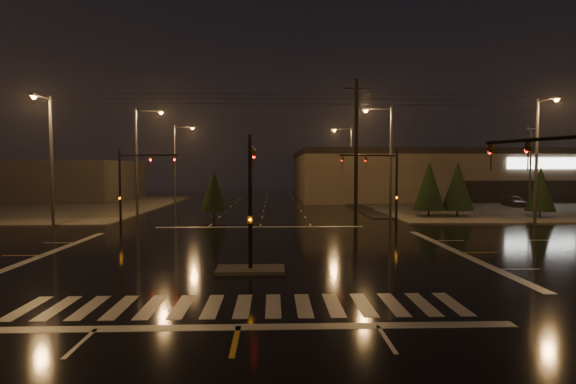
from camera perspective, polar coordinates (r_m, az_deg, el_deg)
name	(u,v)px	position (r m, az deg, el deg)	size (l,w,h in m)	color
ground	(254,254)	(24.05, -4.31, -7.86)	(140.00, 140.00, 0.00)	black
sidewalk_ne	(510,205)	(61.11, 26.41, -1.51)	(36.00, 36.00, 0.12)	#4A4742
sidewalk_nw	(9,207)	(62.08, -31.90, -1.58)	(36.00, 36.00, 0.12)	#4A4742
median_island	(250,270)	(20.12, -4.79, -9.79)	(3.00, 1.60, 0.15)	#4A4742
crosswalk	(243,306)	(15.32, -5.74, -14.19)	(15.00, 2.60, 0.01)	beige
stop_bar_near	(238,327)	(13.42, -6.33, -16.70)	(16.00, 0.50, 0.01)	beige
stop_bar_far	(260,227)	(34.91, -3.57, -4.45)	(16.00, 0.50, 0.01)	beige
parking_lot	(561,207)	(61.96, 31.36, -1.59)	(50.00, 24.00, 0.08)	black
retail_building	(489,173)	(77.46, 24.12, 2.23)	(60.20, 28.30, 7.20)	brown
commercial_block	(22,181)	(74.85, -30.69, 1.26)	(30.00, 18.00, 5.60)	#3E3836
signal_mast_median	(251,185)	(20.57, -4.71, 0.83)	(0.25, 4.59, 6.00)	black
signal_mast_ne	(385,178)	(34.80, 12.21, 1.72)	(4.84, 1.86, 6.00)	black
signal_mast_nw	(132,178)	(35.34, -19.22, 1.64)	(4.84, 1.86, 6.00)	black
signal_mast_se	(565,194)	(16.67, 31.71, -0.26)	(1.55, 3.87, 6.00)	black
streetlight_1	(140,155)	(43.36, -18.31, 4.53)	(2.77, 0.32, 10.00)	#38383A
streetlight_2	(177,158)	(58.89, -13.91, 4.15)	(2.77, 0.32, 10.00)	#38383A
streetlight_3	(388,154)	(40.91, 12.53, 4.72)	(2.77, 0.32, 10.00)	#38383A
streetlight_4	(349,159)	(60.48, 7.78, 4.18)	(2.77, 0.32, 10.00)	#38383A
streetlight_5	(49,152)	(38.73, -28.06, 4.54)	(0.32, 2.77, 10.00)	#38383A
streetlight_6	(539,152)	(40.66, 29.27, 4.42)	(0.32, 2.77, 10.00)	#38383A
utility_pole_1	(356,149)	(38.28, 8.64, 5.37)	(2.20, 0.32, 12.00)	black
conifer_0	(429,186)	(43.46, 17.48, 0.78)	(2.88, 2.88, 5.20)	black
conifer_1	(458,186)	(44.17, 20.75, 0.75)	(2.87, 2.87, 5.19)	black
conifer_2	(540,189)	(46.41, 29.40, 0.36)	(2.56, 2.56, 4.70)	black
conifer_3	(214,190)	(40.76, -9.38, 0.23)	(2.42, 2.42, 4.48)	black
car_parked	(514,201)	(58.79, 26.80, -1.05)	(1.66, 4.14, 1.41)	black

